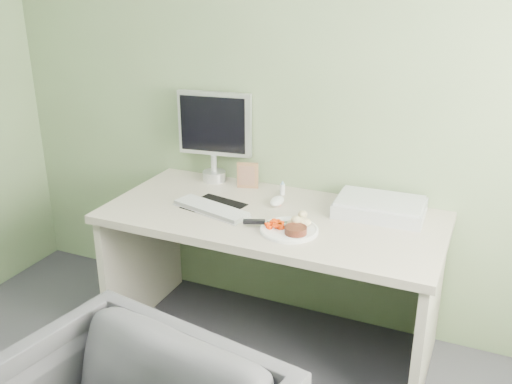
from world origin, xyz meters
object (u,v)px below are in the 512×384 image
at_px(plate, 289,230).
at_px(scanner, 380,208).
at_px(monitor, 214,131).
at_px(desk, 272,248).

bearing_deg(plate, scanner, 47.29).
xyz_separation_m(scanner, monitor, (-0.93, 0.11, 0.24)).
xyz_separation_m(plate, scanner, (0.32, 0.35, 0.03)).
height_order(desk, monitor, monitor).
bearing_deg(scanner, plate, -135.00).
height_order(plate, scanner, scanner).
relative_size(plate, scanner, 0.63).
xyz_separation_m(desk, scanner, (0.47, 0.20, 0.21)).
bearing_deg(plate, monitor, 142.65).
bearing_deg(monitor, desk, -41.65).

